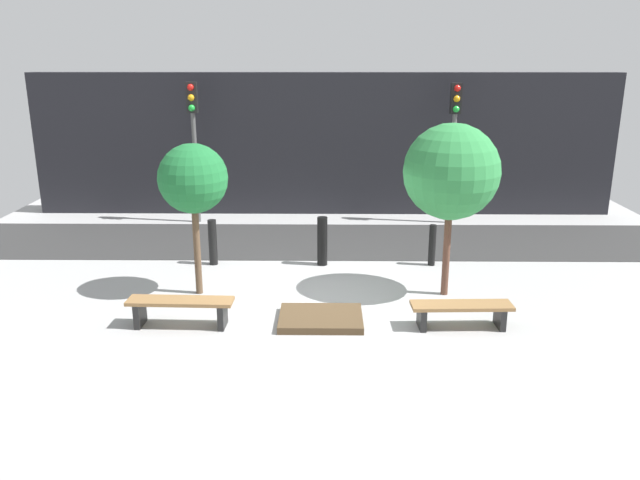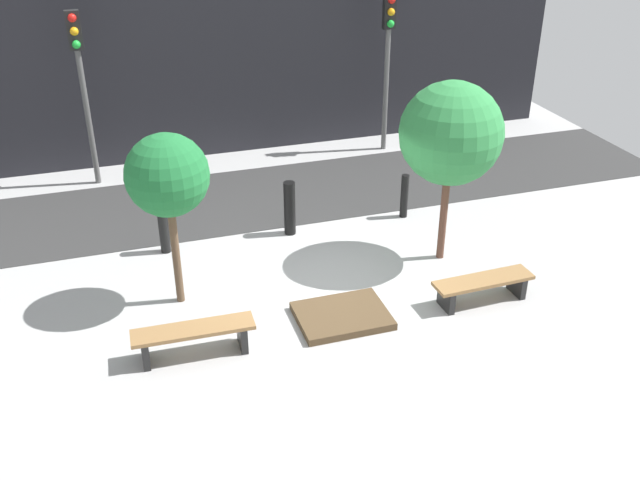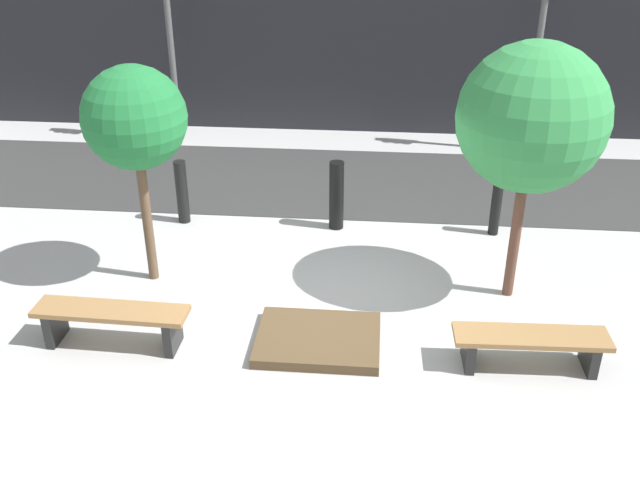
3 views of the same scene
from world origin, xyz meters
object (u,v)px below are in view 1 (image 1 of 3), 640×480
(planter_bed, at_px, (321,318))
(bollard_center, at_px, (432,245))
(tree_behind_left_bench, at_px, (193,179))
(tree_behind_right_bench, at_px, (451,172))
(bench_left, at_px, (181,307))
(bench_right, at_px, (461,310))
(bollard_far_left, at_px, (213,242))
(traffic_light_mid_west, at_px, (454,128))
(bollard_left, at_px, (322,241))
(traffic_light_west, at_px, (193,127))

(planter_bed, distance_m, bollard_center, 3.85)
(tree_behind_left_bench, height_order, tree_behind_right_bench, tree_behind_right_bench)
(bench_left, distance_m, tree_behind_right_bench, 5.30)
(bench_right, relative_size, planter_bed, 1.19)
(tree_behind_left_bench, bearing_deg, tree_behind_right_bench, 0.00)
(tree_behind_right_bench, relative_size, bollard_far_left, 3.25)
(bollard_center, xyz_separation_m, traffic_light_mid_west, (1.04, 3.60, 2.10))
(bollard_far_left, height_order, bollard_left, bollard_left)
(planter_bed, xyz_separation_m, tree_behind_left_bench, (-2.33, 1.31, 2.14))
(bench_left, xyz_separation_m, tree_behind_left_bench, (0.00, 1.51, 1.86))
(tree_behind_right_bench, bearing_deg, bollard_far_left, 159.98)
(bollard_far_left, relative_size, bollard_center, 1.11)
(tree_behind_left_bench, relative_size, bollard_center, 3.18)
(traffic_light_west, distance_m, traffic_light_mid_west, 6.81)
(bollard_left, height_order, traffic_light_west, traffic_light_west)
(bollard_far_left, bearing_deg, bench_right, -34.48)
(bollard_far_left, bearing_deg, bench_left, -89.51)
(bench_right, xyz_separation_m, tree_behind_left_bench, (-4.66, 1.51, 1.90))
(tree_behind_right_bench, relative_size, traffic_light_mid_west, 0.87)
(bench_left, relative_size, traffic_light_mid_west, 0.48)
(planter_bed, height_order, tree_behind_right_bench, tree_behind_right_bench)
(tree_behind_right_bench, height_order, bollard_far_left, tree_behind_right_bench)
(bollard_center, bearing_deg, tree_behind_right_bench, -90.93)
(planter_bed, distance_m, tree_behind_right_bench, 3.52)
(planter_bed, relative_size, bollard_center, 1.57)
(bench_right, height_order, bollard_left, bollard_left)
(bollard_center, height_order, traffic_light_west, traffic_light_west)
(bench_left, relative_size, planter_bed, 1.25)
(bollard_far_left, distance_m, bollard_left, 2.36)
(bench_right, bearing_deg, bollard_center, 87.69)
(tree_behind_left_bench, distance_m, bollard_left, 3.34)
(planter_bed, relative_size, tree_behind_right_bench, 0.44)
(bollard_center, bearing_deg, traffic_light_west, 148.03)
(planter_bed, xyz_separation_m, bollard_far_left, (-2.36, 3.02, 0.44))
(bench_left, bearing_deg, traffic_light_west, 100.75)
(bench_right, distance_m, traffic_light_mid_west, 7.26)
(planter_bed, bearing_deg, bollard_far_left, 127.98)
(bench_right, relative_size, tree_behind_right_bench, 0.52)
(tree_behind_left_bench, xyz_separation_m, tree_behind_right_bench, (4.66, 0.00, 0.14))
(tree_behind_right_bench, bearing_deg, bollard_center, 89.07)
(bollard_far_left, relative_size, traffic_light_mid_west, 0.27)
(planter_bed, xyz_separation_m, tree_behind_right_bench, (2.33, 1.31, 2.28))
(bench_left, distance_m, bollard_center, 5.69)
(bench_left, bearing_deg, bollard_left, 55.92)
(bench_right, xyz_separation_m, traffic_light_west, (-5.74, 6.82, 2.26))
(bench_right, bearing_deg, planter_bed, 173.28)
(bench_left, height_order, tree_behind_right_bench, tree_behind_right_bench)
(bench_left, bearing_deg, tree_behind_left_bench, 91.81)
(bench_right, relative_size, bollard_center, 1.87)
(bollard_far_left, distance_m, bollard_center, 4.72)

